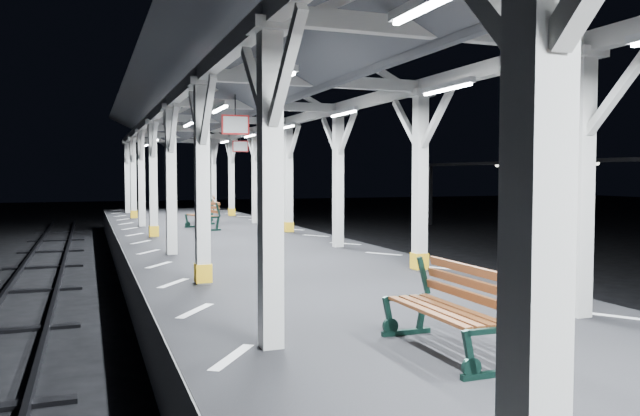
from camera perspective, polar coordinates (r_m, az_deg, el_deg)
ground at (r=9.34m, az=4.24°, el=-14.24°), size 120.00×120.00×0.00m
platform at (r=9.20m, az=4.25°, el=-11.27°), size 6.00×50.00×1.00m
hazard_stripes_left at (r=8.39m, az=-11.33°, el=-9.20°), size 1.00×48.00×0.01m
hazard_stripes_right at (r=10.34m, az=16.78°, el=-6.93°), size 1.00×48.00×0.01m
track_right at (r=12.21m, az=26.42°, el=-10.02°), size 2.20×60.00×0.16m
canopy at (r=9.08m, az=4.41°, el=14.37°), size 5.40×49.00×4.65m
bench_mid at (r=6.40m, az=11.97°, el=-8.81°), size 0.62×1.62×0.88m
bench_far at (r=20.64m, az=-10.49°, el=-0.59°), size 0.93×1.74×0.89m
bench_extra at (r=23.32m, az=-10.24°, el=-0.04°), size 0.96×1.92×0.99m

